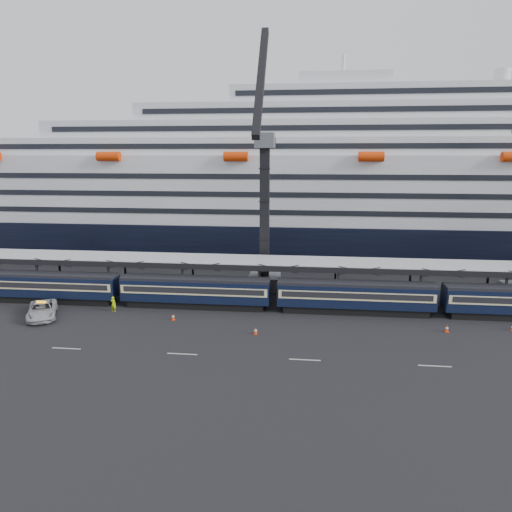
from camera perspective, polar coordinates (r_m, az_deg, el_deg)
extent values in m
plane|color=black|center=(50.57, 22.51, -10.71)|extent=(260.00, 260.00, 0.00)
cube|color=beige|center=(50.76, -22.62, -10.61)|extent=(3.00, 0.15, 0.02)
cube|color=beige|center=(46.38, -9.21, -11.99)|extent=(3.00, 0.15, 0.02)
cube|color=beige|center=(44.87, 6.12, -12.78)|extent=(3.00, 0.15, 0.02)
cube|color=beige|center=(46.51, 21.45, -12.68)|extent=(3.00, 0.15, 0.02)
cube|color=black|center=(66.83, -24.49, -4.84)|extent=(17.48, 2.40, 0.90)
cube|color=black|center=(66.35, -24.63, -3.35)|extent=(19.00, 2.80, 2.70)
cube|color=beige|center=(66.27, -24.66, -3.11)|extent=(18.62, 2.92, 1.05)
cube|color=black|center=(66.26, -24.66, -3.06)|extent=(17.86, 2.98, 0.70)
cube|color=black|center=(65.98, -24.75, -2.10)|extent=(19.00, 2.50, 0.35)
cube|color=black|center=(59.30, -7.52, -5.92)|extent=(17.48, 2.40, 0.90)
cube|color=black|center=(58.76, -7.58, -4.25)|extent=(19.00, 2.80, 2.70)
cube|color=beige|center=(58.67, -7.58, -3.97)|extent=(18.62, 2.92, 1.05)
cube|color=black|center=(58.66, -7.58, -3.93)|extent=(17.86, 2.98, 0.70)
cube|color=black|center=(58.34, -7.62, -2.84)|extent=(19.00, 2.50, 0.35)
cube|color=black|center=(58.02, 12.17, -6.52)|extent=(17.48, 2.40, 0.90)
cube|color=black|center=(57.47, 12.26, -4.83)|extent=(19.00, 2.80, 2.70)
cube|color=beige|center=(57.38, 12.27, -4.54)|extent=(18.62, 2.92, 1.05)
cube|color=black|center=(57.37, 12.27, -4.49)|extent=(17.86, 2.98, 0.70)
cube|color=black|center=(57.04, 12.33, -3.39)|extent=(19.00, 2.50, 0.35)
cube|color=#95999D|center=(61.82, 19.41, -1.00)|extent=(130.00, 6.00, 0.25)
cube|color=black|center=(59.06, 20.03, -1.97)|extent=(130.00, 0.25, 0.70)
cube|color=black|center=(64.74, 18.81, -0.64)|extent=(130.00, 0.25, 0.70)
cube|color=black|center=(68.25, -25.60, -2.63)|extent=(0.25, 0.25, 5.40)
cube|color=black|center=(72.90, -23.32, -1.51)|extent=(0.25, 0.25, 5.40)
cube|color=black|center=(63.59, -17.91, -3.04)|extent=(0.25, 0.25, 5.40)
cube|color=black|center=(68.55, -16.02, -1.80)|extent=(0.25, 0.25, 5.40)
cube|color=black|center=(60.24, -9.17, -3.44)|extent=(0.25, 0.25, 5.40)
cube|color=black|center=(65.46, -7.88, -2.10)|extent=(0.25, 0.25, 5.40)
cube|color=black|center=(58.43, 0.35, -3.78)|extent=(0.25, 0.25, 5.40)
cube|color=black|center=(63.79, 0.87, -2.36)|extent=(0.25, 0.25, 5.40)
cube|color=black|center=(58.30, 10.20, -4.02)|extent=(0.25, 0.25, 5.40)
cube|color=black|center=(63.68, 9.87, -2.58)|extent=(0.25, 0.25, 5.40)
cube|color=black|center=(59.87, 19.81, -4.14)|extent=(0.25, 0.25, 5.40)
cube|color=black|center=(65.11, 18.70, -2.74)|extent=(0.25, 0.25, 5.40)
cube|color=black|center=(63.00, 28.71, -4.15)|extent=(0.25, 0.25, 5.40)
cube|color=black|center=(68.01, 26.96, -2.82)|extent=(0.25, 0.25, 5.40)
cube|color=black|center=(93.00, 14.99, 2.48)|extent=(200.00, 28.00, 7.00)
cube|color=silver|center=(91.88, 15.33, 8.32)|extent=(190.00, 26.88, 12.00)
cube|color=silver|center=(91.68, 15.60, 12.99)|extent=(160.00, 24.64, 3.00)
cube|color=black|center=(79.48, 17.03, 13.03)|extent=(153.60, 0.12, 0.90)
cube|color=silver|center=(91.77, 15.72, 14.86)|extent=(124.00, 21.84, 3.00)
cube|color=black|center=(80.96, 16.99, 15.14)|extent=(119.04, 0.12, 0.90)
cube|color=silver|center=(91.96, 15.83, 16.73)|extent=(90.00, 19.04, 3.00)
cube|color=black|center=(82.55, 16.95, 17.18)|extent=(86.40, 0.12, 0.90)
cube|color=silver|center=(92.24, 15.95, 18.58)|extent=(56.00, 16.24, 3.00)
cube|color=black|center=(84.24, 16.90, 19.14)|extent=(53.76, 0.12, 0.90)
cube|color=silver|center=(91.66, 10.79, 20.45)|extent=(16.00, 12.00, 2.50)
cylinder|color=silver|center=(97.72, 28.38, 19.02)|extent=(2.80, 2.80, 3.00)
cylinder|color=red|center=(83.62, -17.94, 11.76)|extent=(4.00, 1.60, 1.60)
cylinder|color=red|center=(77.41, -2.54, 12.32)|extent=(4.00, 1.60, 1.60)
cylinder|color=red|center=(77.20, 14.20, 11.96)|extent=(4.00, 1.60, 1.60)
cube|color=#4B4E53|center=(66.36, 1.04, -3.29)|extent=(4.50, 4.50, 2.00)
cube|color=black|center=(64.34, 1.08, 5.30)|extent=(1.30, 1.30, 18.00)
cube|color=#4B4E53|center=(63.84, 1.12, 14.24)|extent=(2.60, 3.20, 2.00)
cube|color=black|center=(58.70, 0.61, 21.14)|extent=(0.90, 12.26, 14.37)
cube|color=black|center=(66.34, 1.32, 14.18)|extent=(0.90, 5.04, 0.90)
cube|color=black|center=(68.85, 1.51, 13.96)|extent=(2.20, 1.60, 1.60)
imported|color=#A0A1A7|center=(60.75, -25.19, -6.12)|extent=(5.75, 7.36, 1.86)
imported|color=#B5DF0B|center=(59.74, -17.40, -5.75)|extent=(0.77, 0.56, 1.93)
cube|color=red|center=(55.36, -10.31, -7.86)|extent=(0.42, 0.42, 0.04)
cone|color=red|center=(55.22, -10.33, -7.44)|extent=(0.36, 0.36, 0.80)
cylinder|color=white|center=(55.22, -10.33, -7.44)|extent=(0.30, 0.30, 0.13)
cube|color=red|center=(50.45, -0.07, -9.72)|extent=(0.41, 0.41, 0.04)
cone|color=red|center=(50.30, -0.07, -9.29)|extent=(0.34, 0.34, 0.77)
cylinder|color=white|center=(50.30, -0.07, -9.29)|extent=(0.29, 0.29, 0.13)
cube|color=red|center=(58.87, 29.38, -8.09)|extent=(0.37, 0.37, 0.04)
cube|color=red|center=(55.21, 22.72, -8.73)|extent=(0.43, 0.43, 0.05)
cone|color=red|center=(55.07, 22.76, -8.31)|extent=(0.36, 0.36, 0.82)
cylinder|color=white|center=(55.07, 22.76, -8.31)|extent=(0.31, 0.31, 0.14)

